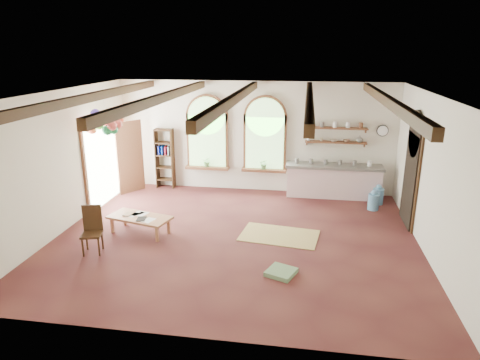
% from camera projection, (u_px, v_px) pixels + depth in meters
% --- Properties ---
extents(floor, '(8.00, 8.00, 0.00)m').
position_uv_depth(floor, '(235.00, 238.00, 9.59)').
color(floor, '#5C2B26').
rests_on(floor, ground).
extents(ceiling_beams, '(6.20, 6.80, 0.18)m').
position_uv_depth(ceiling_beams, '(235.00, 98.00, 8.67)').
color(ceiling_beams, '#3D2413').
rests_on(ceiling_beams, ceiling).
extents(window_left, '(1.30, 0.28, 2.20)m').
position_uv_depth(window_left, '(207.00, 135.00, 12.55)').
color(window_left, brown).
rests_on(window_left, floor).
extents(window_right, '(1.30, 0.28, 2.20)m').
position_uv_depth(window_right, '(265.00, 137.00, 12.30)').
color(window_right, brown).
rests_on(window_right, floor).
extents(left_doorway, '(0.10, 1.90, 2.50)m').
position_uv_depth(left_doorway, '(102.00, 161.00, 11.53)').
color(left_doorway, brown).
rests_on(left_doorway, floor).
extents(right_doorway, '(0.10, 1.30, 2.40)m').
position_uv_depth(right_doorway, '(410.00, 180.00, 10.10)').
color(right_doorway, black).
rests_on(right_doorway, floor).
extents(kitchen_counter, '(2.68, 0.62, 0.94)m').
position_uv_depth(kitchen_counter, '(333.00, 181.00, 12.13)').
color(kitchen_counter, silver).
rests_on(kitchen_counter, floor).
extents(wall_shelf_lower, '(1.70, 0.24, 0.04)m').
position_uv_depth(wall_shelf_lower, '(336.00, 142.00, 11.99)').
color(wall_shelf_lower, brown).
rests_on(wall_shelf_lower, wall_back).
extents(wall_shelf_upper, '(1.70, 0.24, 0.04)m').
position_uv_depth(wall_shelf_upper, '(337.00, 128.00, 11.87)').
color(wall_shelf_upper, brown).
rests_on(wall_shelf_upper, wall_back).
extents(wall_clock, '(0.32, 0.04, 0.32)m').
position_uv_depth(wall_clock, '(383.00, 131.00, 11.76)').
color(wall_clock, black).
rests_on(wall_clock, wall_back).
extents(bookshelf, '(0.53, 0.32, 1.80)m').
position_uv_depth(bookshelf, '(165.00, 158.00, 12.86)').
color(bookshelf, '#3D2413').
rests_on(bookshelf, floor).
extents(coffee_table, '(1.54, 0.99, 0.41)m').
position_uv_depth(coffee_table, '(140.00, 218.00, 9.75)').
color(coffee_table, tan).
rests_on(coffee_table, floor).
extents(side_chair, '(0.48, 0.48, 0.99)m').
position_uv_depth(side_chair, '(93.00, 240.00, 8.85)').
color(side_chair, '#3D2413').
rests_on(side_chair, floor).
extents(floor_mat, '(1.85, 1.29, 0.02)m').
position_uv_depth(floor_mat, '(279.00, 235.00, 9.70)').
color(floor_mat, tan).
rests_on(floor_mat, floor).
extents(floor_cushion, '(0.64, 0.64, 0.09)m').
position_uv_depth(floor_cushion, '(281.00, 272.00, 8.04)').
color(floor_cushion, '#66885D').
rests_on(floor_cushion, floor).
extents(water_jug_a, '(0.29, 0.29, 0.56)m').
position_uv_depth(water_jug_a, '(378.00, 196.00, 11.62)').
color(water_jug_a, '#5A96C2').
rests_on(water_jug_a, floor).
extents(water_jug_b, '(0.29, 0.29, 0.55)m').
position_uv_depth(water_jug_b, '(374.00, 201.00, 11.21)').
color(water_jug_b, '#5A96C2').
rests_on(water_jug_b, floor).
extents(balloon_cluster, '(0.84, 0.90, 1.15)m').
position_uv_depth(balloon_cluster, '(106.00, 122.00, 10.47)').
color(balloon_cluster, white).
rests_on(balloon_cluster, floor).
extents(table_book, '(0.21, 0.27, 0.02)m').
position_uv_depth(table_book, '(125.00, 214.00, 9.87)').
color(table_book, olive).
rests_on(table_book, coffee_table).
extents(tablet, '(0.24, 0.31, 0.01)m').
position_uv_depth(tablet, '(141.00, 219.00, 9.58)').
color(tablet, black).
rests_on(tablet, coffee_table).
extents(potted_plant_left, '(0.27, 0.23, 0.30)m').
position_uv_depth(potted_plant_left, '(207.00, 162.00, 12.68)').
color(potted_plant_left, '#598C4C').
rests_on(potted_plant_left, window_left).
extents(potted_plant_right, '(0.27, 0.23, 0.30)m').
position_uv_depth(potted_plant_right, '(264.00, 164.00, 12.43)').
color(potted_plant_right, '#598C4C').
rests_on(potted_plant_right, window_right).
extents(shelf_cup_a, '(0.12, 0.10, 0.10)m').
position_uv_depth(shelf_cup_a, '(309.00, 139.00, 12.08)').
color(shelf_cup_a, white).
rests_on(shelf_cup_a, wall_shelf_lower).
extents(shelf_cup_b, '(0.10, 0.10, 0.09)m').
position_uv_depth(shelf_cup_b, '(321.00, 139.00, 12.02)').
color(shelf_cup_b, beige).
rests_on(shelf_cup_b, wall_shelf_lower).
extents(shelf_bowl_a, '(0.22, 0.22, 0.05)m').
position_uv_depth(shelf_bowl_a, '(334.00, 141.00, 11.98)').
color(shelf_bowl_a, beige).
rests_on(shelf_bowl_a, wall_shelf_lower).
extents(shelf_bowl_b, '(0.20, 0.20, 0.06)m').
position_uv_depth(shelf_bowl_b, '(347.00, 141.00, 11.93)').
color(shelf_bowl_b, '#8C664C').
rests_on(shelf_bowl_b, wall_shelf_lower).
extents(shelf_vase, '(0.18, 0.18, 0.19)m').
position_uv_depth(shelf_vase, '(360.00, 139.00, 11.86)').
color(shelf_vase, slate).
rests_on(shelf_vase, wall_shelf_lower).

